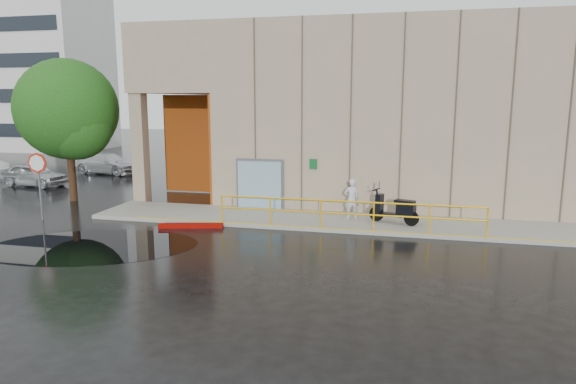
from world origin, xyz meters
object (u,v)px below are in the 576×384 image
at_px(stop_sign, 38,171).
at_px(red_curb, 191,226).
at_px(car_a, 34,175).
at_px(car_c, 107,163).
at_px(scooter, 395,201).
at_px(tree_near, 69,113).
at_px(person, 352,199).

relative_size(stop_sign, red_curb, 1.12).
xyz_separation_m(stop_sign, car_a, (-5.97, 6.91, -1.31)).
height_order(stop_sign, car_c, stop_sign).
bearing_deg(scooter, tree_near, -166.14).
bearing_deg(scooter, car_c, 171.72).
xyz_separation_m(person, red_curb, (-5.74, -2.24, -0.85)).
relative_size(scooter, red_curb, 0.83).
bearing_deg(car_c, tree_near, -148.07).
bearing_deg(scooter, car_a, -173.42).
distance_m(car_a, tree_near, 6.72).
bearing_deg(red_curb, person, 21.34).
xyz_separation_m(scooter, tree_near, (-14.81, 1.74, 3.09)).
xyz_separation_m(scooter, stop_sign, (-13.66, -2.03, 0.95)).
bearing_deg(stop_sign, red_curb, 19.54).
relative_size(person, tree_near, 0.24).
xyz_separation_m(red_curb, tree_near, (-7.42, 3.58, 4.01)).
xyz_separation_m(person, car_a, (-17.98, 4.49, -0.30)).
height_order(scooter, red_curb, scooter).
xyz_separation_m(scooter, car_c, (-18.40, 10.13, -0.36)).
relative_size(car_c, tree_near, 0.69).
relative_size(red_curb, car_a, 0.64).
relative_size(person, red_curb, 0.66).
xyz_separation_m(scooter, red_curb, (-7.39, -1.85, -0.92)).
distance_m(person, scooter, 1.70).
height_order(car_c, tree_near, tree_near).
relative_size(person, car_c, 0.35).
xyz_separation_m(person, tree_near, (-13.15, 1.34, 3.16)).
height_order(stop_sign, car_a, stop_sign).
height_order(person, tree_near, tree_near).
relative_size(car_a, tree_near, 0.57).
height_order(stop_sign, tree_near, tree_near).
bearing_deg(stop_sign, car_c, 129.19).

